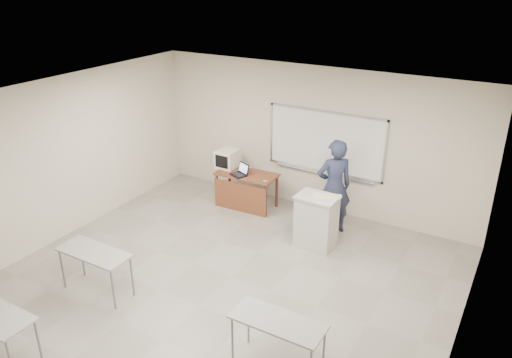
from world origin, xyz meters
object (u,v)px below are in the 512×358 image
Objects in this scene: presenter at (334,187)px; instructor_desk at (244,185)px; crt_monitor at (228,158)px; mouse at (265,181)px; podium at (316,221)px; whiteboard at (325,143)px; keyboard at (327,196)px; laptop at (239,172)px.

instructor_desk is at bearing -41.16° from presenter.
presenter reaches higher than crt_monitor.
podium is at bearing -2.39° from mouse.
instructor_desk is 1.26× the size of podium.
whiteboard is 1.44m from mouse.
presenter is (0.03, 0.70, 0.43)m from podium.
whiteboard reaches higher than crt_monitor.
crt_monitor reaches higher than podium.
crt_monitor is 2.79m from keyboard.
podium is (0.50, -1.47, -0.97)m from whiteboard.
laptop is at bearing 163.76° from podium.
laptop is at bearing -152.94° from whiteboard.
instructor_desk is 0.73m from crt_monitor.
presenter is at bearing 23.86° from laptop.
whiteboard is 1.91m from instructor_desk.
mouse reaches higher than instructor_desk.
mouse is 1.66m from keyboard.
instructor_desk is at bearing -21.45° from crt_monitor.
whiteboard is 1.87m from laptop.
presenter is (2.09, 0.02, 0.13)m from laptop.
laptop is at bearing -27.46° from crt_monitor.
mouse is at bearing 143.50° from keyboard.
presenter is (2.54, -0.23, -0.00)m from crt_monitor.
crt_monitor is at bearing 174.13° from laptop.
mouse is (0.65, -0.07, -0.04)m from laptop.
instructor_desk is at bearing -168.61° from mouse.
keyboard is (2.65, -0.85, 0.09)m from crt_monitor.
whiteboard is at bearing 25.84° from instructor_desk.
whiteboard is 1.94× the size of instructor_desk.
keyboard is at bearing 30.04° from podium.
podium is 3.16× the size of laptop.
podium is 2.70m from crt_monitor.
crt_monitor is 2.55m from presenter.
presenter is (0.53, -0.77, -0.55)m from whiteboard.
presenter is (1.44, 0.10, 0.17)m from mouse.
whiteboard is 1.83m from podium.
whiteboard is at bearing 97.12° from keyboard.
whiteboard is 1.33× the size of presenter.
presenter is at bearing -55.30° from whiteboard.
instructor_desk is 13.48× the size of mouse.
crt_monitor reaches higher than mouse.
laptop is 0.66m from mouse.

